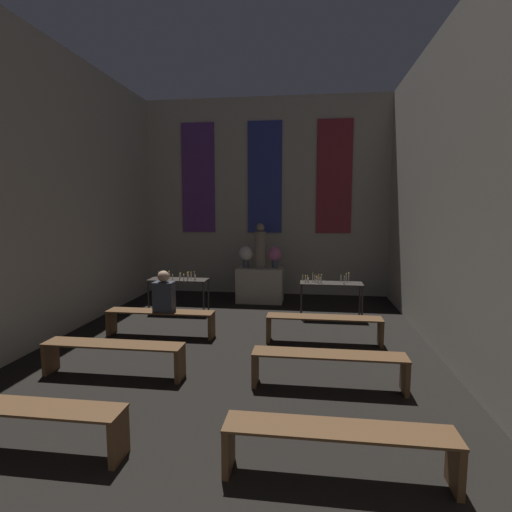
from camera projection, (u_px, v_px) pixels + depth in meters
wall_back at (265, 196)px, 10.71m from camera, size 6.73×0.16×5.22m
wall_right at (490, 183)px, 4.72m from camera, size 0.12×11.44×5.22m
altar at (260, 284)px, 9.96m from camera, size 1.13×0.75×0.85m
statue at (260, 247)px, 9.85m from camera, size 0.30×0.30×1.10m
flower_vase_left at (246, 254)px, 9.92m from camera, size 0.35×0.35×0.53m
flower_vase_right at (275, 255)px, 9.82m from camera, size 0.35×0.35×0.53m
candle_rack_left at (179, 283)px, 8.86m from camera, size 1.30×0.47×0.95m
candle_rack_right at (331, 287)px, 8.43m from camera, size 1.30×0.47×0.96m
pew_second_left at (23, 418)px, 3.78m from camera, size 1.96×0.36×0.47m
pew_second_right at (338, 442)px, 3.39m from camera, size 1.96×0.36×0.47m
pew_third_left at (113, 352)px, 5.52m from camera, size 1.96×0.36×0.47m
pew_third_right at (329, 363)px, 5.13m from camera, size 1.96×0.36×0.47m
pew_back_left at (160, 318)px, 7.25m from camera, size 1.96×0.36×0.47m
pew_back_right at (324, 324)px, 6.87m from camera, size 1.96×0.36×0.47m
person_seated at (164, 293)px, 7.19m from camera, size 0.36×0.24×0.74m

